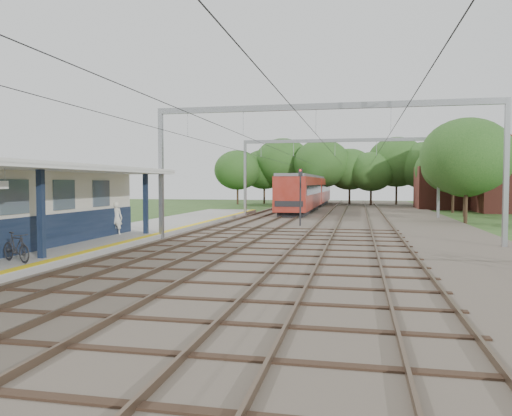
% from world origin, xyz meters
% --- Properties ---
extents(ground, '(160.00, 160.00, 0.00)m').
position_xyz_m(ground, '(0.00, 0.00, 0.00)').
color(ground, '#2D4C1E').
rests_on(ground, ground).
extents(ballast_bed, '(18.00, 90.00, 0.10)m').
position_xyz_m(ballast_bed, '(4.00, 30.00, 0.05)').
color(ballast_bed, '#473D33').
rests_on(ballast_bed, ground).
extents(platform, '(5.00, 52.00, 0.35)m').
position_xyz_m(platform, '(-7.50, 14.00, 0.17)').
color(platform, gray).
rests_on(platform, ground).
extents(yellow_stripe, '(0.45, 52.00, 0.01)m').
position_xyz_m(yellow_stripe, '(-5.25, 14.00, 0.35)').
color(yellow_stripe, yellow).
rests_on(yellow_stripe, platform).
extents(rail_tracks, '(11.80, 88.00, 0.15)m').
position_xyz_m(rail_tracks, '(1.50, 30.00, 0.18)').
color(rail_tracks, brown).
rests_on(rail_tracks, ballast_bed).
extents(catenary_system, '(17.22, 88.00, 7.00)m').
position_xyz_m(catenary_system, '(3.39, 25.28, 5.51)').
color(catenary_system, gray).
rests_on(catenary_system, ground).
extents(tree_band, '(31.72, 30.88, 8.82)m').
position_xyz_m(tree_band, '(3.84, 57.12, 4.92)').
color(tree_band, '#382619').
rests_on(tree_band, ground).
extents(house_far, '(8.00, 6.12, 8.66)m').
position_xyz_m(house_far, '(16.00, 52.00, 3.23)').
color(house_far, brown).
rests_on(house_far, ground).
extents(person, '(0.65, 0.43, 1.74)m').
position_xyz_m(person, '(-7.20, 14.22, 1.22)').
color(person, silver).
rests_on(person, platform).
extents(bicycle, '(1.75, 1.16, 1.03)m').
position_xyz_m(bicycle, '(-6.17, 4.97, 0.86)').
color(bicycle, black).
rests_on(bicycle, platform).
extents(train, '(2.90, 36.12, 3.81)m').
position_xyz_m(train, '(-0.50, 50.07, 2.13)').
color(train, black).
rests_on(train, ballast_bed).
extents(signal_post, '(0.30, 0.27, 4.05)m').
position_xyz_m(signal_post, '(1.35, 24.44, 2.48)').
color(signal_post, black).
rests_on(signal_post, ground).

